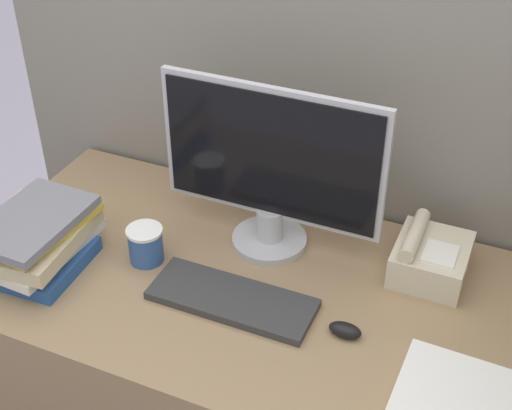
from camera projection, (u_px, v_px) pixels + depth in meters
name	position (u px, v px, depth m)	size (l,w,h in m)	color
cubicle_panel_rear	(314.00, 188.00, 1.99)	(1.86, 0.04, 1.60)	gray
desk	(256.00, 392.00, 1.92)	(1.46, 0.75, 0.77)	#937551
monitor	(271.00, 171.00, 1.70)	(0.56, 0.19, 0.44)	#B7B7BC
keyboard	(232.00, 299.00, 1.64)	(0.38, 0.14, 0.02)	#333333
mouse	(345.00, 330.00, 1.55)	(0.07, 0.04, 0.03)	black
coffee_cup	(146.00, 245.00, 1.74)	(0.09, 0.09, 0.09)	#335999
book_stack	(36.00, 239.00, 1.71)	(0.26, 0.31, 0.15)	#264C8C
desk_telephone	(430.00, 258.00, 1.70)	(0.17, 0.19, 0.12)	beige
paper_pile	(452.00, 405.00, 1.39)	(0.24, 0.27, 0.02)	white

